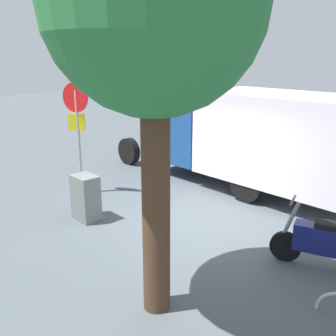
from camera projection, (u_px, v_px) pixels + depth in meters
name	position (u px, v px, depth m)	size (l,w,h in m)	color
ground_plane	(187.00, 224.00, 8.62)	(60.00, 60.00, 0.00)	#475055
box_truck_near	(251.00, 134.00, 10.55)	(7.90, 2.23, 2.70)	black
motorcycle	(326.00, 242.00, 6.68)	(1.74, 0.81, 1.20)	black
stop_sign	(77.00, 121.00, 9.97)	(0.71, 0.33, 2.96)	#9E9EA3
street_tree	(154.00, 8.00, 4.63)	(2.78, 2.78, 5.63)	#47301E
utility_cabinet	(86.00, 198.00, 8.72)	(0.60, 0.44, 1.05)	slate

